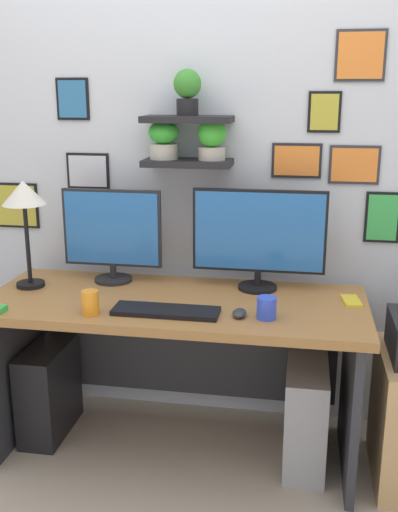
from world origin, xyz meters
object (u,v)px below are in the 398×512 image
monitor_right (259,236)px  cell_phone (351,301)px  computer_tower_right (305,416)px  coffee_mug (267,308)px  desk_lamp (24,201)px  keyboard (167,311)px  monitor_left (112,234)px  computer_mouse (239,313)px  pen_cup (90,302)px  computer_tower_left (49,390)px  desk (178,338)px

monitor_right → cell_phone: 0.50m
monitor_right → computer_tower_right: bearing=-41.4°
cell_phone → coffee_mug: coffee_mug is taller
monitor_right → computer_tower_right: (0.24, -0.22, -0.76)m
coffee_mug → desk_lamp: bearing=168.7°
cell_phone → coffee_mug: 0.44m
keyboard → coffee_mug: size_ratio=4.89×
monitor_right → coffee_mug: 0.43m
monitor_left → computer_mouse: monitor_left is taller
pen_cup → computer_tower_left: bearing=140.4°
monitor_right → coffee_mug: (0.07, -0.38, -0.20)m
monitor_right → pen_cup: (-0.65, -0.45, -0.20)m
pen_cup → computer_mouse: bearing=7.0°
computer_tower_right → computer_mouse: bearing=-151.1°
monitor_right → coffee_mug: monitor_right is taller
monitor_left → keyboard: monitor_left is taller
computer_tower_left → desk: bearing=0.5°
monitor_left → desk_lamp: desk_lamp is taller
monitor_right → computer_mouse: (-0.04, -0.37, -0.23)m
cell_phone → coffee_mug: bearing=-151.2°
coffee_mug → computer_tower_right: coffee_mug is taller
computer_tower_right → pen_cup: bearing=-165.3°
cell_phone → computer_tower_left: size_ratio=0.31×
cell_phone → computer_tower_right: bearing=-157.4°
computer_mouse → coffee_mug: bearing=-0.6°
coffee_mug → computer_tower_left: coffee_mug is taller
desk_lamp → keyboard: bearing=-18.4°
computer_mouse → desk_lamp: desk_lamp is taller
desk → desk_lamp: 0.93m
keyboard → coffee_mug: 0.41m
computer_tower_right → desk: bearing=174.8°
desk → monitor_right: size_ratio=2.76×
computer_mouse → desk_lamp: size_ratio=0.18×
keyboard → pen_cup: 0.32m
monitor_left → computer_tower_right: (0.94, -0.22, -0.75)m
computer_mouse → cell_phone: (0.46, 0.26, -0.01)m
pen_cup → monitor_left: bearing=95.5°
desk_lamp → pen_cup: 0.61m
keyboard → cell_phone: (0.76, 0.28, -0.01)m
desk → pen_cup: size_ratio=16.72×
computer_mouse → coffee_mug: 0.11m
monitor_left → keyboard: bearing=-47.9°
monitor_right → computer_tower_right: monitor_right is taller
coffee_mug → pen_cup: 0.72m
pen_cup → coffee_mug: bearing=5.9°
keyboard → desk_lamp: 0.84m
desk → computer_tower_right: 0.67m
pen_cup → computer_tower_right: (0.89, 0.23, -0.56)m
monitor_right → keyboard: (-0.34, -0.39, -0.24)m
desk → pen_cup: pen_cup is taller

